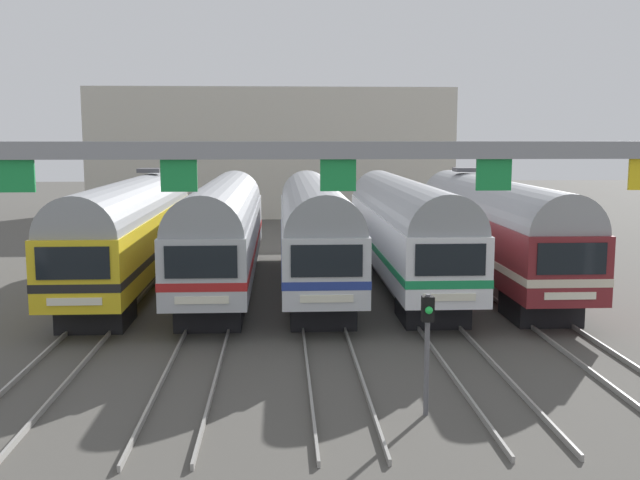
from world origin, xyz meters
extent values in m
plane|color=#4C4944|center=(0.00, 0.00, 0.00)|extent=(160.00, 160.00, 0.00)
cube|color=gray|center=(-8.63, 17.00, 0.07)|extent=(0.07, 70.00, 0.15)
cube|color=gray|center=(-7.20, 17.00, 0.07)|extent=(0.07, 70.00, 0.15)
cube|color=gray|center=(-4.68, 17.00, 0.07)|extent=(0.07, 70.00, 0.15)
cube|color=gray|center=(-3.24, 17.00, 0.07)|extent=(0.07, 70.00, 0.15)
cube|color=gray|center=(-0.72, 17.00, 0.07)|extent=(0.07, 70.00, 0.15)
cube|color=gray|center=(0.72, 17.00, 0.07)|extent=(0.07, 70.00, 0.15)
cube|color=gray|center=(3.24, 17.00, 0.07)|extent=(0.07, 70.00, 0.15)
cube|color=gray|center=(4.68, 17.00, 0.07)|extent=(0.07, 70.00, 0.15)
cube|color=gray|center=(7.20, 17.00, 0.07)|extent=(0.07, 70.00, 0.15)
cube|color=gray|center=(8.63, 17.00, 0.07)|extent=(0.07, 70.00, 0.15)
cube|color=gold|center=(-7.92, 0.00, 2.23)|extent=(2.85, 18.00, 2.35)
cube|color=black|center=(-7.92, 0.00, 1.87)|extent=(2.88, 18.02, 0.28)
cylinder|color=gray|center=(-7.92, 0.00, 3.40)|extent=(2.74, 17.64, 2.74)
cube|color=black|center=(-7.92, -9.02, 2.70)|extent=(2.28, 0.06, 1.03)
cube|color=silver|center=(-7.92, -9.02, 1.47)|extent=(1.71, 0.05, 0.24)
cube|color=black|center=(-7.92, -6.30, 0.53)|extent=(2.28, 2.60, 1.05)
cube|color=black|center=(-7.92, 6.30, 0.53)|extent=(2.28, 2.60, 1.05)
cube|color=#4C4C51|center=(-7.92, 5.04, 4.95)|extent=(1.10, 1.10, 0.20)
cube|color=#B2B5BA|center=(-3.96, 0.00, 2.23)|extent=(2.85, 18.00, 2.35)
cube|color=#B21E1E|center=(-3.96, 0.00, 1.87)|extent=(2.88, 18.02, 0.28)
cylinder|color=gray|center=(-3.96, 0.00, 3.40)|extent=(2.74, 17.64, 2.74)
cube|color=black|center=(-3.96, -9.02, 2.70)|extent=(2.28, 0.06, 1.03)
cube|color=silver|center=(-3.96, -9.02, 1.47)|extent=(1.71, 0.05, 0.24)
cube|color=black|center=(-3.96, -6.30, 0.53)|extent=(2.28, 2.60, 1.05)
cube|color=black|center=(-3.96, 6.30, 0.53)|extent=(2.28, 2.60, 1.05)
cube|color=silver|center=(0.00, 0.00, 2.23)|extent=(2.85, 18.00, 2.35)
cube|color=navy|center=(0.00, 0.00, 1.87)|extent=(2.88, 18.02, 0.28)
cylinder|color=gray|center=(0.00, 0.00, 3.40)|extent=(2.74, 17.64, 2.74)
cube|color=black|center=(0.00, -9.02, 2.70)|extent=(2.28, 0.06, 1.03)
cube|color=silver|center=(0.00, -9.02, 1.47)|extent=(1.71, 0.05, 0.24)
cube|color=black|center=(0.00, -6.30, 0.53)|extent=(2.28, 2.60, 1.05)
cube|color=black|center=(0.00, 6.30, 0.53)|extent=(2.28, 2.60, 1.05)
cube|color=white|center=(3.96, 0.00, 2.23)|extent=(2.85, 18.00, 2.35)
cube|color=#198C4C|center=(3.96, 0.00, 1.87)|extent=(2.88, 18.02, 0.28)
cylinder|color=gray|center=(3.96, 0.00, 3.40)|extent=(2.74, 17.64, 2.74)
cube|color=black|center=(3.96, -9.02, 2.70)|extent=(2.28, 0.06, 1.03)
cube|color=silver|center=(3.96, -9.02, 1.47)|extent=(1.71, 0.05, 0.24)
cube|color=black|center=(3.96, -6.30, 0.53)|extent=(2.28, 2.60, 1.05)
cube|color=black|center=(3.96, 6.30, 0.53)|extent=(2.28, 2.60, 1.05)
cube|color=maroon|center=(7.92, 0.00, 2.23)|extent=(2.85, 18.00, 2.35)
cube|color=beige|center=(7.92, 0.00, 1.87)|extent=(2.88, 18.02, 0.28)
cylinder|color=gray|center=(7.92, 0.00, 3.40)|extent=(2.74, 17.64, 2.74)
cube|color=black|center=(7.92, -9.02, 2.70)|extent=(2.28, 0.06, 1.03)
cube|color=silver|center=(7.92, -9.02, 1.47)|extent=(1.71, 0.05, 0.24)
cube|color=black|center=(7.92, -6.30, 0.53)|extent=(2.28, 2.60, 1.05)
cube|color=black|center=(7.92, 6.30, 0.53)|extent=(2.28, 2.60, 1.05)
cube|color=#4C4C51|center=(7.92, 5.04, 4.95)|extent=(1.10, 1.10, 0.20)
cube|color=gray|center=(0.00, -13.50, 6.25)|extent=(20.63, 0.32, 0.44)
cube|color=#198C3F|center=(-7.92, -13.50, 5.63)|extent=(0.90, 0.08, 0.80)
cube|color=#198C3F|center=(-3.96, -13.50, 5.63)|extent=(0.90, 0.08, 0.80)
cube|color=#198C3F|center=(0.00, -13.50, 5.63)|extent=(0.90, 0.08, 0.80)
cube|color=#198C3F|center=(3.96, -13.50, 5.63)|extent=(0.90, 0.08, 0.80)
cylinder|color=#59595E|center=(1.98, -15.27, 1.47)|extent=(0.12, 0.12, 2.94)
cube|color=black|center=(1.98, -15.27, 2.59)|extent=(0.28, 0.24, 0.60)
sphere|color=green|center=(1.98, -15.41, 2.59)|extent=(0.18, 0.18, 0.18)
cube|color=beige|center=(-2.10, 32.28, 5.28)|extent=(29.72, 10.00, 10.55)
camera|label=1|loc=(-1.44, -31.95, 6.57)|focal=41.37mm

